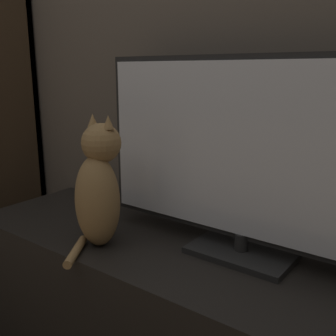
% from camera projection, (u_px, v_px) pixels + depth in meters
% --- Properties ---
extents(wall_back, '(4.80, 0.05, 2.60)m').
position_uv_depth(wall_back, '(213.00, 13.00, 1.41)').
color(wall_back, '#60564C').
rests_on(wall_back, ground_plane).
extents(tv_stand, '(1.59, 0.52, 0.51)m').
position_uv_depth(tv_stand, '(162.00, 310.00, 1.42)').
color(tv_stand, black).
rests_on(tv_stand, ground_plane).
extents(tv, '(1.07, 0.20, 0.64)m').
position_uv_depth(tv, '(246.00, 158.00, 1.21)').
color(tv, black).
rests_on(tv, tv_stand).
extents(cat, '(0.16, 0.29, 0.45)m').
position_uv_depth(cat, '(99.00, 188.00, 1.32)').
color(cat, '#997547').
rests_on(cat, tv_stand).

